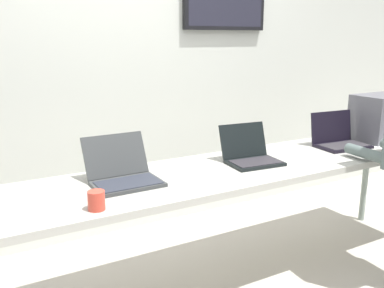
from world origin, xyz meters
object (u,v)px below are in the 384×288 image
at_px(equipment_box, 381,117).
at_px(laptop_station_1, 123,173).
at_px(laptop_station_2, 250,154).
at_px(laptop_station_3, 339,139).
at_px(workbench, 225,176).
at_px(coffee_mug, 96,200).

xyz_separation_m(equipment_box, laptop_station_1, (-2.12, 0.02, -0.12)).
distance_m(laptop_station_2, laptop_station_3, 0.82).
height_order(equipment_box, laptop_station_2, equipment_box).
height_order(workbench, coffee_mug, coffee_mug).
bearing_deg(laptop_station_1, coffee_mug, -128.66).
relative_size(workbench, laptop_station_3, 8.92).
relative_size(equipment_box, laptop_station_1, 1.16).
bearing_deg(workbench, laptop_station_1, 174.79).
xyz_separation_m(laptop_station_1, laptop_station_2, (0.85, -0.03, -0.00)).
height_order(laptop_station_1, laptop_station_2, laptop_station_1).
relative_size(laptop_station_1, laptop_station_2, 1.02).
xyz_separation_m(workbench, equipment_box, (1.48, 0.04, 0.22)).
bearing_deg(laptop_station_1, workbench, -5.21).
bearing_deg(coffee_mug, laptop_station_1, 51.34).
distance_m(laptop_station_1, coffee_mug, 0.39).
bearing_deg(laptop_station_1, laptop_station_2, -1.96).
bearing_deg(workbench, equipment_box, 1.48).
relative_size(laptop_station_1, laptop_station_3, 0.93).
xyz_separation_m(laptop_station_1, laptop_station_3, (1.67, -0.01, 0.00)).
xyz_separation_m(laptop_station_2, coffee_mug, (-1.09, -0.28, -0.01)).
xyz_separation_m(workbench, laptop_station_3, (1.03, 0.05, 0.11)).
xyz_separation_m(laptop_station_1, coffee_mug, (-0.25, -0.31, -0.01)).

